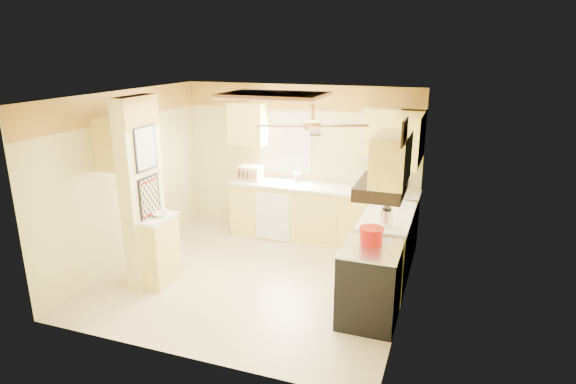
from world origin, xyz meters
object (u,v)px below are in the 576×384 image
at_px(microwave, 379,183).
at_px(dutch_oven, 371,235).
at_px(kettle, 386,218).
at_px(bowl, 159,214).
at_px(stove, 370,284).

height_order(microwave, dutch_oven, microwave).
bearing_deg(kettle, microwave, 102.74).
height_order(dutch_oven, kettle, kettle).
bearing_deg(microwave, bowl, 39.66).
distance_m(bowl, dutch_oven, 2.79).
bearing_deg(kettle, dutch_oven, -99.26).
bearing_deg(dutch_oven, stove, -76.86).
height_order(stove, dutch_oven, dutch_oven).
distance_m(stove, bowl, 2.86).
bearing_deg(stove, kettle, 85.03).
height_order(microwave, bowl, microwave).
relative_size(stove, bowl, 4.63).
relative_size(bowl, kettle, 0.81).
height_order(bowl, dutch_oven, dutch_oven).
xyz_separation_m(stove, microwave, (-0.27, 2.13, 0.62)).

